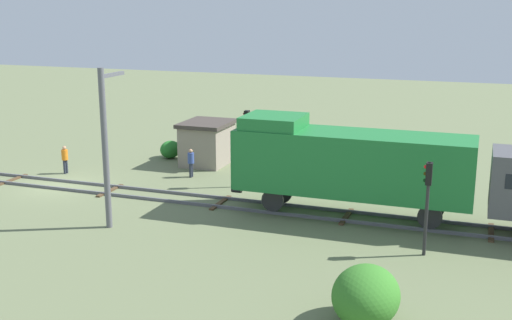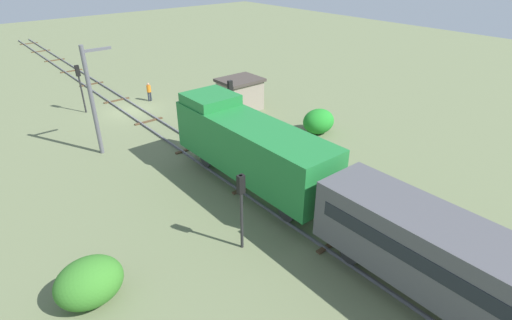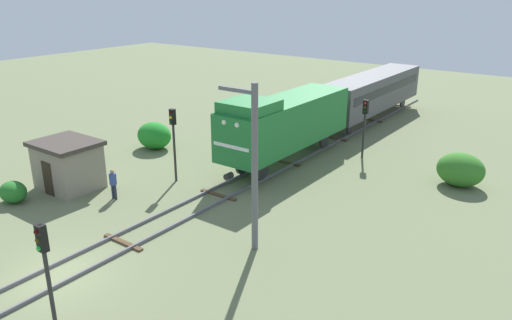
% 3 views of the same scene
% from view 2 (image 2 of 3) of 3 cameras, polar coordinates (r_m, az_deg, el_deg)
% --- Properties ---
extents(ground_plane, '(117.83, 117.83, 0.00)m').
position_cam_2_polar(ground_plane, '(36.56, -17.33, 6.76)').
color(ground_plane, '#66704C').
extents(railway_track, '(2.40, 78.55, 0.16)m').
position_cam_2_polar(railway_track, '(36.54, -17.35, 6.86)').
color(railway_track, '#595960').
rests_on(railway_track, ground).
extents(locomotive, '(2.90, 11.60, 4.60)m').
position_cam_2_polar(locomotive, '(22.24, -1.06, 2.23)').
color(locomotive, '#1E7233').
rests_on(locomotive, railway_track).
extents(passenger_car_leading, '(2.84, 14.00, 3.66)m').
position_cam_2_polar(passenger_car_leading, '(16.06, 31.38, -15.01)').
color(passenger_car_leading, '#4C4C51').
rests_on(passenger_car_leading, railway_track).
extents(traffic_signal_near, '(0.32, 0.34, 4.08)m').
position_cam_2_polar(traffic_signal_near, '(36.66, -23.92, 10.39)').
color(traffic_signal_near, '#262628').
rests_on(traffic_signal_near, ground).
extents(traffic_signal_mid, '(0.32, 0.34, 4.32)m').
position_cam_2_polar(traffic_signal_mid, '(28.74, -3.68, 8.72)').
color(traffic_signal_mid, '#262628').
rests_on(traffic_signal_mid, ground).
extents(traffic_signal_far, '(0.32, 0.34, 3.89)m').
position_cam_2_polar(traffic_signal_far, '(17.61, -2.15, -5.50)').
color(traffic_signal_far, '#262628').
rests_on(traffic_signal_far, ground).
extents(worker_near_track, '(0.38, 0.38, 1.70)m').
position_cam_2_polar(worker_near_track, '(38.26, -15.05, 9.58)').
color(worker_near_track, '#262B38').
rests_on(worker_near_track, ground).
extents(worker_by_signal, '(0.38, 0.38, 1.70)m').
position_cam_2_polar(worker_by_signal, '(32.81, -6.42, 7.36)').
color(worker_by_signal, '#262B38').
rests_on(worker_by_signal, ground).
extents(catenary_mast, '(1.94, 0.28, 7.29)m').
position_cam_2_polar(catenary_mast, '(28.07, -22.31, 8.12)').
color(catenary_mast, '#595960').
rests_on(catenary_mast, ground).
extents(relay_hut, '(3.50, 2.90, 2.74)m').
position_cam_2_polar(relay_hut, '(34.80, -2.29, 9.41)').
color(relay_hut, gray).
rests_on(relay_hut, ground).
extents(bush_near, '(2.64, 2.16, 1.92)m').
position_cam_2_polar(bush_near, '(17.44, -22.72, -15.80)').
color(bush_near, '#347626').
rests_on(bush_near, ground).
extents(bush_mid, '(2.55, 2.09, 1.86)m').
position_cam_2_polar(bush_mid, '(30.56, 8.92, 5.47)').
color(bush_mid, '#208226').
rests_on(bush_mid, ground).
extents(bush_far, '(1.58, 1.29, 1.15)m').
position_cam_2_polar(bush_far, '(37.70, -4.22, 9.51)').
color(bush_far, '#247026').
rests_on(bush_far, ground).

